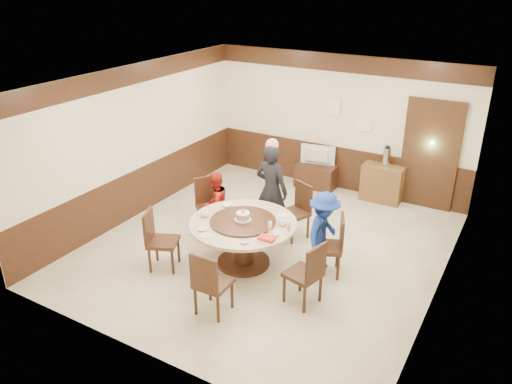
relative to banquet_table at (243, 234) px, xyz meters
The scene contains 29 objects.
room 0.87m from the banquet_table, 83.09° to the left, with size 6.00×6.04×2.84m.
banquet_table is the anchor object (origin of this frame).
chair_0 1.34m from the banquet_table, 18.67° to the left, with size 0.58×0.58×0.97m.
chair_1 1.27m from the banquet_table, 75.84° to the left, with size 0.58×0.59×0.97m.
chair_2 1.30m from the banquet_table, 148.80° to the left, with size 0.62×0.62×0.97m.
chair_3 1.28m from the banquet_table, 145.58° to the right, with size 0.58×0.58×0.97m.
chair_4 1.30m from the banquet_table, 77.39° to the right, with size 0.45×0.46×0.97m.
chair_5 1.35m from the banquet_table, 19.10° to the right, with size 0.54×0.53×0.97m.
person_standing 1.13m from the banquet_table, 94.66° to the left, with size 0.61×0.40×1.68m, color black.
person_red 1.16m from the banquet_table, 146.10° to the left, with size 0.55×0.43×1.14m, color #A51C16.
person_blue 1.24m from the banquet_table, 22.92° to the left, with size 0.84×0.48×1.30m, color navy.
birthday_cake 0.31m from the banquet_table, 126.10° to the left, with size 0.26×0.26×0.18m.
teapot_left 0.69m from the banquet_table, 166.60° to the right, with size 0.17×0.15×0.13m, color white.
teapot_right 0.67m from the banquet_table, 20.57° to the left, with size 0.17×0.15×0.13m, color white.
bowl_0 0.66m from the banquet_table, 146.61° to the left, with size 0.16×0.16×0.04m, color white.
bowl_1 0.70m from the banquet_table, 56.88° to the right, with size 0.12×0.12×0.04m, color white.
bowl_2 0.69m from the banquet_table, 124.97° to the right, with size 0.15×0.15×0.04m, color white.
bowl_3 0.68m from the banquet_table, 10.37° to the right, with size 0.13×0.13×0.04m, color white.
saucer_near 0.73m from the banquet_table, 111.04° to the right, with size 0.18×0.18×0.01m, color white.
saucer_far 0.71m from the banquet_table, 48.01° to the left, with size 0.18×0.18×0.01m, color white.
shrimp_platter 0.73m from the banquet_table, 28.55° to the right, with size 0.30×0.20×0.06m.
bottle_0 0.59m from the banquet_table, ahead, with size 0.06×0.06×0.16m, color white.
bottle_1 0.80m from the banquet_table, ahead, with size 0.06×0.06×0.16m, color white.
tv_stand 3.43m from the banquet_table, 94.30° to the left, with size 0.85×0.45×0.50m, color #361D11.
television 3.42m from the banquet_table, 94.30° to the left, with size 0.73×0.10×0.42m, color gray.
side_cabinet 3.64m from the banquet_table, 71.24° to the left, with size 0.80×0.40×0.75m, color brown.
thermos 3.67m from the banquet_table, 70.79° to the left, with size 0.15×0.15×0.38m, color silver.
notice_left 3.81m from the banquet_table, 90.44° to the left, with size 0.25×0.00×0.35m, color white.
notice_right 3.78m from the banquet_table, 80.23° to the left, with size 0.30×0.00×0.22m, color white.
Camera 1 is at (3.52, -6.45, 4.31)m, focal length 35.00 mm.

